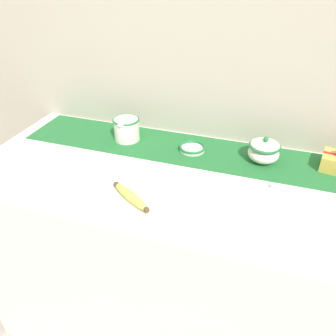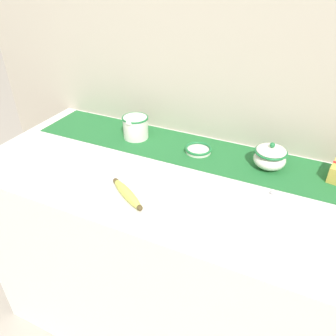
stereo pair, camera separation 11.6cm
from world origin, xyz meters
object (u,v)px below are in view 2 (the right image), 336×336
object	(u,v)px
small_dish	(198,150)
banana	(127,194)
sugar_bowl	(270,157)
spoon	(269,192)
cream_pitcher	(136,126)

from	to	relation	value
small_dish	banana	bearing A→B (deg)	-105.97
banana	sugar_bowl	bearing A→B (deg)	44.49
banana	spoon	bearing A→B (deg)	27.87
cream_pitcher	spoon	size ratio (longest dim) A/B	0.71
small_dish	cream_pitcher	bearing A→B (deg)	179.14
banana	spoon	world-z (taller)	banana
cream_pitcher	sugar_bowl	world-z (taller)	sugar_bowl
small_dish	banana	world-z (taller)	banana
sugar_bowl	banana	distance (m)	0.55
cream_pitcher	small_dish	size ratio (longest dim) A/B	1.21
sugar_bowl	small_dish	distance (m)	0.29
spoon	sugar_bowl	bearing A→B (deg)	84.50
banana	spoon	size ratio (longest dim) A/B	0.95
cream_pitcher	banana	xyz separation A→B (m)	(0.19, -0.39, -0.04)
cream_pitcher	banana	world-z (taller)	cream_pitcher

